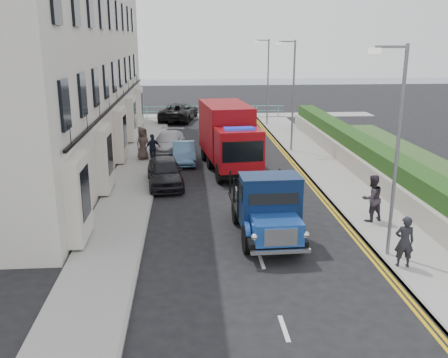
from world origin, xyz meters
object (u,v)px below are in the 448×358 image
Objects in this scene: parked_car_front at (165,172)px; pedestrian_east_near at (404,242)px; lamp_near at (394,141)px; lamp_mid at (292,90)px; lamp_far at (267,77)px; red_lorry at (228,136)px; bedford_lorry at (269,212)px.

parked_car_front is 2.48× the size of pedestrian_east_near.
lamp_near is 3.18m from pedestrian_east_near.
lamp_mid is 10.00m from lamp_far.
pedestrian_east_near is at bearing -77.67° from red_lorry.
lamp_mid is 17.22m from pedestrian_east_near.
lamp_mid is 6.17m from red_lorry.
red_lorry is at bearing -137.65° from lamp_mid.
lamp_far is 14.71m from red_lorry.
red_lorry is (-0.60, 10.48, 0.75)m from bedford_lorry.
lamp_mid is 1.30× the size of bedford_lorry.
lamp_near and lamp_mid have the same top height.
red_lorry is at bearing 91.45° from bedford_lorry.
pedestrian_east_near is (0.22, -26.95, -3.03)m from lamp_far.
lamp_near reaches higher than parked_car_front.
red_lorry is at bearing 36.41° from parked_car_front.
red_lorry is 4.76m from parked_car_front.
lamp_far is 24.83m from bedford_lorry.
lamp_near is at bearing -69.77° from pedestrian_east_near.
lamp_near reaches higher than pedestrian_east_near.
parked_car_front is at bearing 116.72° from bedford_lorry.
pedestrian_east_near reaches higher than parked_car_front.
pedestrian_east_near is at bearing -89.25° from lamp_mid.
lamp_far reaches higher than parked_car_front.
lamp_far is 27.12m from pedestrian_east_near.
lamp_mid is 1.00× the size of lamp_far.
lamp_near is 12.30m from parked_car_front.
pedestrian_east_near is at bearing -76.82° from lamp_near.
lamp_near is at bearing -90.00° from lamp_far.
bedford_lorry reaches higher than parked_car_front.
lamp_far is 4.14× the size of pedestrian_east_near.
lamp_far is (0.00, 26.00, 0.00)m from lamp_near.
parked_car_front is at bearing -114.39° from lamp_far.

